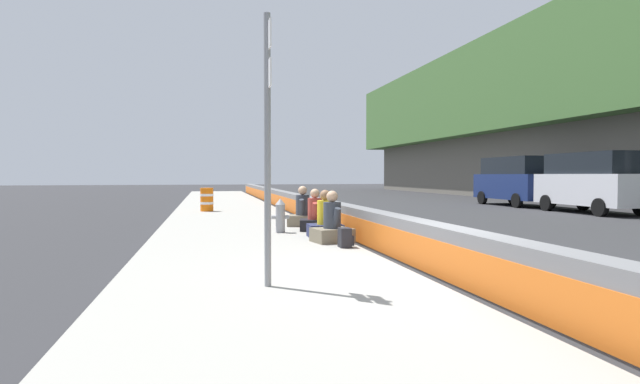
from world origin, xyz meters
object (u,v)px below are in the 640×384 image
seated_person_far (303,213)px  backpack (345,238)px  route_sign_post (268,130)px  fire_hydrant (280,215)px  seated_person_middle (325,222)px  seated_person_rear (315,217)px  parked_car_fourth (515,180)px  construction_barrel (207,199)px  parked_car_third (592,181)px  seated_person_foreground (332,226)px

seated_person_far → backpack: 4.51m
backpack → route_sign_post: bearing=149.2°
fire_hydrant → seated_person_middle: seated_person_middle is taller
seated_person_rear → seated_person_middle: bearing=177.9°
route_sign_post → parked_car_fourth: 22.89m
fire_hydrant → construction_barrel: size_ratio=0.93×
seated_person_middle → parked_car_fourth: bearing=-47.2°
parked_car_third → parked_car_fourth: 5.43m
seated_person_rear → construction_barrel: seated_person_rear is taller
fire_hydrant → seated_person_middle: (-1.17, -0.91, -0.10)m
route_sign_post → backpack: size_ratio=9.00×
route_sign_post → seated_person_far: route_sign_post is taller
parked_car_third → parked_car_fourth: (5.43, 0.03, 0.00)m
backpack → seated_person_far: bearing=0.5°
construction_barrel → parked_car_fourth: parked_car_fourth is taller
route_sign_post → seated_person_rear: route_sign_post is taller
fire_hydrant → seated_person_far: size_ratio=0.76×
construction_barrel → seated_person_middle: bearing=-163.8°
seated_person_foreground → construction_barrel: (10.42, 2.69, 0.12)m
parked_car_third → construction_barrel: bearing=80.1°
seated_person_middle → parked_car_third: 14.76m
parked_car_third → route_sign_post: bearing=128.0°
fire_hydrant → seated_person_far: (1.55, -0.87, -0.09)m
seated_person_far → parked_car_third: size_ratio=0.23×
seated_person_foreground → parked_car_third: parked_car_third is taller
parked_car_fourth → route_sign_post: bearing=138.8°
seated_person_foreground → seated_person_far: seated_person_far is taller
construction_barrel → seated_person_far: bearing=-158.1°
seated_person_rear → parked_car_third: parked_car_third is taller
seated_person_rear → seated_person_far: seated_person_far is taller
parked_car_third → parked_car_fourth: size_ratio=1.00×
seated_person_rear → fire_hydrant: bearing=105.2°
fire_hydrant → seated_person_middle: size_ratio=0.78×
seated_person_foreground → seated_person_rear: 2.37m
parked_car_fourth → seated_person_rear: bearing=129.4°
fire_hydrant → construction_barrel: bearing=12.5°
route_sign_post → seated_person_rear: (6.52, -2.02, -1.72)m
seated_person_middle → seated_person_rear: 1.43m
seated_person_foreground → parked_car_fourth: size_ratio=0.22×
route_sign_post → construction_barrel: (14.57, 0.79, -1.59)m
seated_person_foreground → seated_person_rear: size_ratio=1.02×
backpack → seated_person_middle: bearing=0.1°
construction_barrel → parked_car_fourth: 16.08m
seated_person_middle → parked_car_third: (6.70, -13.12, 0.86)m
route_sign_post → parked_car_third: route_sign_post is taller
route_sign_post → seated_person_foreground: route_sign_post is taller
seated_person_middle → parked_car_third: parked_car_third is taller
seated_person_middle → parked_car_fourth: parked_car_fourth is taller
backpack → parked_car_fourth: size_ratio=0.08×
seated_person_foreground → parked_car_fourth: 18.56m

